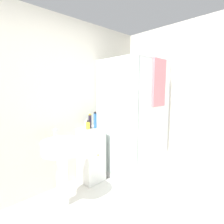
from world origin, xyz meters
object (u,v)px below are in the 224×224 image
(shampoo_bottle_tall_black, at_px, (90,121))
(lotion_bottle_white, at_px, (87,124))
(soap_dispenser, at_px, (88,126))
(sink, at_px, (61,156))
(shampoo_bottle_blue, at_px, (95,120))

(shampoo_bottle_tall_black, distance_m, lotion_bottle_white, 0.08)
(soap_dispenser, bearing_deg, sink, -158.66)
(sink, relative_size, shampoo_bottle_blue, 3.79)
(soap_dispenser, bearing_deg, lotion_bottle_white, 64.17)
(shampoo_bottle_tall_black, bearing_deg, sink, -156.95)
(sink, height_order, shampoo_bottle_blue, shampoo_bottle_blue)
(soap_dispenser, relative_size, lotion_bottle_white, 1.05)
(sink, height_order, shampoo_bottle_tall_black, shampoo_bottle_tall_black)
(soap_dispenser, xyz_separation_m, shampoo_bottle_blue, (0.12, -0.02, 0.07))
(soap_dispenser, xyz_separation_m, shampoo_bottle_tall_black, (0.08, 0.05, 0.05))
(sink, height_order, lotion_bottle_white, lotion_bottle_white)
(soap_dispenser, distance_m, lotion_bottle_white, 0.12)
(shampoo_bottle_blue, relative_size, lotion_bottle_white, 1.90)
(sink, bearing_deg, lotion_bottle_white, 28.07)
(shampoo_bottle_blue, height_order, lotion_bottle_white, shampoo_bottle_blue)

